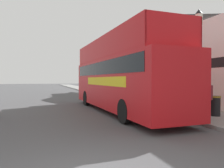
{
  "coord_description": "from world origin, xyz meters",
  "views": [
    {
      "loc": [
        -0.71,
        -3.6,
        1.87
      ],
      "look_at": [
        3.59,
        9.43,
        1.57
      ],
      "focal_mm": 35.0,
      "sensor_mm": 36.0,
      "label": 1
    }
  ],
  "objects_px": {
    "parked_car_ahead_of_bus": "(94,91)",
    "litter_bin": "(215,105)",
    "lamp_post_second": "(121,58)",
    "pedestrian_second": "(207,95)",
    "lamp_post_third": "(94,68)",
    "tour_bus": "(118,79)",
    "lamp_post_nearest": "(199,43)"
  },
  "relations": [
    {
      "from": "tour_bus",
      "to": "parked_car_ahead_of_bus",
      "type": "relative_size",
      "value": 2.71
    },
    {
      "from": "parked_car_ahead_of_bus",
      "to": "lamp_post_second",
      "type": "relative_size",
      "value": 0.81
    },
    {
      "from": "lamp_post_second",
      "to": "lamp_post_third",
      "type": "xyz_separation_m",
      "value": [
        -0.07,
        9.42,
        -0.42
      ]
    },
    {
      "from": "lamp_post_nearest",
      "to": "parked_car_ahead_of_bus",
      "type": "bearing_deg",
      "value": 97.55
    },
    {
      "from": "lamp_post_second",
      "to": "litter_bin",
      "type": "relative_size",
      "value": 5.49
    },
    {
      "from": "lamp_post_third",
      "to": "litter_bin",
      "type": "relative_size",
      "value": 4.75
    },
    {
      "from": "lamp_post_second",
      "to": "lamp_post_third",
      "type": "bearing_deg",
      "value": 90.4
    },
    {
      "from": "lamp_post_second",
      "to": "litter_bin",
      "type": "distance_m",
      "value": 9.74
    },
    {
      "from": "lamp_post_third",
      "to": "pedestrian_second",
      "type": "bearing_deg",
      "value": -88.47
    },
    {
      "from": "parked_car_ahead_of_bus",
      "to": "lamp_post_nearest",
      "type": "relative_size",
      "value": 0.87
    },
    {
      "from": "pedestrian_second",
      "to": "lamp_post_second",
      "type": "height_order",
      "value": "lamp_post_second"
    },
    {
      "from": "pedestrian_second",
      "to": "tour_bus",
      "type": "bearing_deg",
      "value": 123.24
    },
    {
      "from": "tour_bus",
      "to": "lamp_post_nearest",
      "type": "height_order",
      "value": "lamp_post_nearest"
    },
    {
      "from": "tour_bus",
      "to": "pedestrian_second",
      "type": "distance_m",
      "value": 4.96
    },
    {
      "from": "lamp_post_nearest",
      "to": "tour_bus",
      "type": "bearing_deg",
      "value": 120.07
    },
    {
      "from": "tour_bus",
      "to": "litter_bin",
      "type": "height_order",
      "value": "tour_bus"
    },
    {
      "from": "tour_bus",
      "to": "lamp_post_nearest",
      "type": "relative_size",
      "value": 2.37
    },
    {
      "from": "parked_car_ahead_of_bus",
      "to": "lamp_post_nearest",
      "type": "xyz_separation_m",
      "value": [
        1.67,
        -12.58,
        2.75
      ]
    },
    {
      "from": "parked_car_ahead_of_bus",
      "to": "litter_bin",
      "type": "bearing_deg",
      "value": -75.41
    },
    {
      "from": "tour_bus",
      "to": "lamp_post_third",
      "type": "xyz_separation_m",
      "value": [
        2.18,
        14.85,
        1.34
      ]
    },
    {
      "from": "parked_car_ahead_of_bus",
      "to": "lamp_post_third",
      "type": "xyz_separation_m",
      "value": [
        1.54,
        6.27,
        2.55
      ]
    },
    {
      "from": "tour_bus",
      "to": "lamp_post_third",
      "type": "distance_m",
      "value": 15.07
    },
    {
      "from": "parked_car_ahead_of_bus",
      "to": "tour_bus",
      "type": "bearing_deg",
      "value": -92.81
    },
    {
      "from": "lamp_post_nearest",
      "to": "litter_bin",
      "type": "bearing_deg",
      "value": 11.91
    },
    {
      "from": "lamp_post_nearest",
      "to": "litter_bin",
      "type": "distance_m",
      "value": 3.06
    },
    {
      "from": "pedestrian_second",
      "to": "lamp_post_third",
      "type": "relative_size",
      "value": 0.38
    },
    {
      "from": "pedestrian_second",
      "to": "lamp_post_nearest",
      "type": "xyz_separation_m",
      "value": [
        -0.37,
        0.1,
        2.29
      ]
    },
    {
      "from": "lamp_post_nearest",
      "to": "lamp_post_third",
      "type": "bearing_deg",
      "value": 90.4
    },
    {
      "from": "pedestrian_second",
      "to": "lamp_post_third",
      "type": "xyz_separation_m",
      "value": [
        -0.5,
        18.95,
        2.1
      ]
    },
    {
      "from": "lamp_post_nearest",
      "to": "lamp_post_third",
      "type": "xyz_separation_m",
      "value": [
        -0.13,
        18.85,
        -0.19
      ]
    },
    {
      "from": "tour_bus",
      "to": "litter_bin",
      "type": "bearing_deg",
      "value": -48.83
    },
    {
      "from": "lamp_post_nearest",
      "to": "litter_bin",
      "type": "relative_size",
      "value": 5.09
    }
  ]
}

